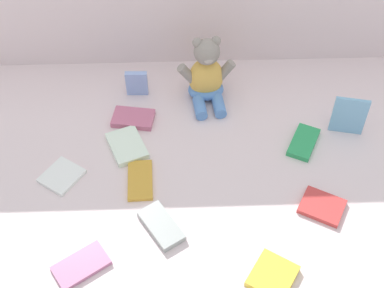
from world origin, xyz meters
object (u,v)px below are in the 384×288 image
(book_case_6, at_px, (304,142))
(book_case_7, at_px, (140,180))
(book_case_5, at_px, (133,118))
(book_case_2, at_px, (322,206))
(teddy_bear, at_px, (206,77))
(book_case_4, at_px, (81,266))
(book_case_0, at_px, (349,116))
(book_case_1, at_px, (273,276))
(book_case_9, at_px, (137,83))
(book_case_10, at_px, (62,176))
(book_case_8, at_px, (161,226))
(book_case_3, at_px, (127,146))

(book_case_6, distance_m, book_case_7, 0.50)
(book_case_5, bearing_deg, book_case_2, 65.62)
(teddy_bear, bearing_deg, book_case_4, -125.06)
(book_case_0, bearing_deg, teddy_bear, 170.42)
(book_case_1, distance_m, book_case_6, 0.46)
(book_case_0, relative_size, book_case_5, 1.01)
(book_case_2, height_order, book_case_9, book_case_9)
(teddy_bear, relative_size, book_case_4, 1.69)
(book_case_9, bearing_deg, book_case_6, -23.71)
(book_case_6, bearing_deg, book_case_10, 35.03)
(book_case_2, bearing_deg, book_case_1, -9.56)
(book_case_1, bearing_deg, book_case_2, 84.44)
(book_case_5, bearing_deg, book_case_1, 42.65)
(book_case_8, bearing_deg, book_case_1, 118.26)
(book_case_3, xyz_separation_m, book_case_8, (0.10, -0.29, 0.00))
(book_case_5, relative_size, book_case_9, 1.38)
(book_case_7, bearing_deg, book_case_10, -7.91)
(book_case_3, bearing_deg, book_case_9, 62.71)
(teddy_bear, xyz_separation_m, book_case_3, (-0.25, -0.22, -0.07))
(book_case_0, relative_size, book_case_9, 1.39)
(book_case_3, height_order, book_case_4, book_case_3)
(book_case_5, bearing_deg, book_case_8, 22.12)
(book_case_7, distance_m, book_case_10, 0.22)
(teddy_bear, distance_m, book_case_8, 0.53)
(book_case_3, bearing_deg, book_case_4, -125.11)
(book_case_10, bearing_deg, book_case_1, -176.02)
(book_case_1, xyz_separation_m, book_case_3, (-0.38, 0.44, -0.00))
(book_case_1, bearing_deg, book_case_6, 103.79)
(book_case_0, distance_m, book_case_7, 0.65)
(book_case_0, xyz_separation_m, book_case_1, (-0.29, -0.49, -0.05))
(book_case_0, bearing_deg, book_case_3, -163.27)
(book_case_0, height_order, book_case_10, book_case_0)
(book_case_0, distance_m, book_case_8, 0.66)
(book_case_4, height_order, book_case_8, book_case_8)
(book_case_5, bearing_deg, book_case_10, -31.80)
(teddy_bear, distance_m, book_case_6, 0.37)
(book_case_1, xyz_separation_m, book_case_10, (-0.56, 0.33, -0.00))
(book_case_4, xyz_separation_m, book_case_7, (0.14, 0.26, -0.00))
(book_case_1, bearing_deg, teddy_bear, 134.29)
(book_case_2, distance_m, book_case_7, 0.51)
(book_case_3, distance_m, book_case_7, 0.14)
(book_case_1, distance_m, book_case_3, 0.58)
(book_case_4, bearing_deg, book_case_7, 118.70)
(book_case_1, xyz_separation_m, book_case_5, (-0.36, 0.55, -0.00))
(book_case_4, relative_size, book_case_6, 1.01)
(book_case_7, relative_size, book_case_10, 1.32)
(book_case_0, xyz_separation_m, book_case_3, (-0.67, -0.05, -0.06))
(book_case_9, distance_m, book_case_10, 0.40)
(book_case_3, xyz_separation_m, book_case_4, (-0.09, -0.39, -0.00))
(book_case_6, distance_m, book_case_8, 0.51)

